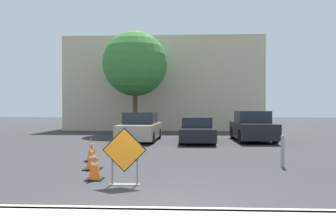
# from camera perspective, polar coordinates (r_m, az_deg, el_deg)

# --- Properties ---
(ground_plane) EXTENTS (96.00, 96.00, 0.00)m
(ground_plane) POSITION_cam_1_polar(r_m,az_deg,el_deg) (15.39, 1.80, -5.94)
(ground_plane) COLOR #333335
(curb_lip) EXTENTS (24.65, 0.20, 0.14)m
(curb_lip) POSITION_cam_1_polar(r_m,az_deg,el_deg) (5.56, 0.18, -17.15)
(curb_lip) COLOR beige
(curb_lip) RESTS_ON ground_plane
(road_closed_sign) EXTENTS (1.02, 0.20, 1.33)m
(road_closed_sign) POSITION_cam_1_polar(r_m,az_deg,el_deg) (7.62, -7.59, -7.43)
(road_closed_sign) COLOR black
(road_closed_sign) RESTS_ON ground_plane
(traffic_cone_nearest) EXTENTS (0.41, 0.41, 0.81)m
(traffic_cone_nearest) POSITION_cam_1_polar(r_m,az_deg,el_deg) (8.38, -12.68, -8.81)
(traffic_cone_nearest) COLOR black
(traffic_cone_nearest) RESTS_ON ground_plane
(traffic_cone_second) EXTENTS (0.50, 0.50, 0.73)m
(traffic_cone_second) POSITION_cam_1_polar(r_m,az_deg,el_deg) (9.79, -13.01, -7.67)
(traffic_cone_second) COLOR black
(traffic_cone_second) RESTS_ON ground_plane
(traffic_cone_third) EXTENTS (0.39, 0.39, 0.80)m
(traffic_cone_third) POSITION_cam_1_polar(r_m,az_deg,el_deg) (11.30, -13.23, -6.37)
(traffic_cone_third) COLOR black
(traffic_cone_third) RESTS_ON ground_plane
(parked_car_nearest) EXTENTS (2.05, 4.39, 1.55)m
(parked_car_nearest) POSITION_cam_1_polar(r_m,az_deg,el_deg) (17.77, -4.83, -2.78)
(parked_car_nearest) COLOR #A39984
(parked_car_nearest) RESTS_ON ground_plane
(parked_car_second) EXTENTS (1.83, 4.63, 1.30)m
(parked_car_second) POSITION_cam_1_polar(r_m,az_deg,el_deg) (17.34, 5.00, -3.19)
(parked_car_second) COLOR black
(parked_car_second) RESTS_ON ground_plane
(parked_car_third) EXTENTS (1.93, 4.14, 1.62)m
(parked_car_third) POSITION_cam_1_polar(r_m,az_deg,el_deg) (18.18, 14.49, -2.58)
(parked_car_third) COLOR black
(parked_car_third) RESTS_ON ground_plane
(bollard_nearest) EXTENTS (0.12, 0.12, 0.98)m
(bollard_nearest) POSITION_cam_1_polar(r_m,az_deg,el_deg) (10.47, 19.34, -6.25)
(bollard_nearest) COLOR gray
(bollard_nearest) RESTS_ON ground_plane
(building_facade_backdrop) EXTENTS (15.87, 5.00, 7.46)m
(building_facade_backdrop) POSITION_cam_1_polar(r_m,az_deg,el_deg) (28.01, -0.65, 4.68)
(building_facade_backdrop) COLOR beige
(building_facade_backdrop) RESTS_ON ground_plane
(street_tree_behind_lot) EXTENTS (4.48, 4.48, 7.10)m
(street_tree_behind_lot) POSITION_cam_1_polar(r_m,az_deg,el_deg) (23.04, -5.75, 8.34)
(street_tree_behind_lot) COLOR #513823
(street_tree_behind_lot) RESTS_ON ground_plane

